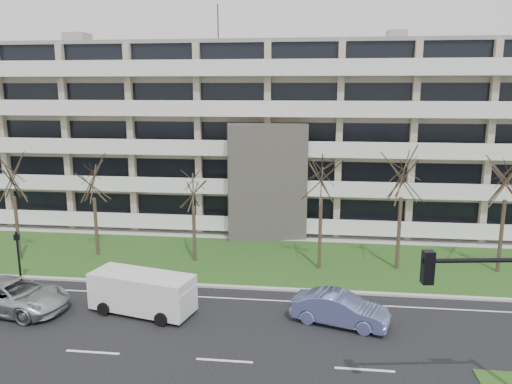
# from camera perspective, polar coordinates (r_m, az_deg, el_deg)

# --- Properties ---
(ground) EXTENTS (160.00, 160.00, 0.00)m
(ground) POSITION_cam_1_polar(r_m,az_deg,el_deg) (22.93, -3.63, -18.69)
(ground) COLOR black
(ground) RESTS_ON ground
(grass_verge) EXTENTS (90.00, 10.00, 0.06)m
(grass_verge) POSITION_cam_1_polar(r_m,az_deg,el_deg) (34.62, 0.27, -7.75)
(grass_verge) COLOR #294517
(grass_verge) RESTS_ON ground
(curb) EXTENTS (90.00, 0.35, 0.12)m
(curb) POSITION_cam_1_polar(r_m,az_deg,el_deg) (29.98, -0.84, -10.88)
(curb) COLOR #B2B2AD
(curb) RESTS_ON ground
(sidewalk) EXTENTS (90.00, 2.00, 0.08)m
(sidewalk) POSITION_cam_1_polar(r_m,az_deg,el_deg) (39.82, 1.17, -5.10)
(sidewalk) COLOR #B2B2AD
(sidewalk) RESTS_ON ground
(lane_edge_line) EXTENTS (90.00, 0.12, 0.01)m
(lane_edge_line) POSITION_cam_1_polar(r_m,az_deg,el_deg) (28.64, -1.24, -12.13)
(lane_edge_line) COLOR white
(lane_edge_line) RESTS_ON ground
(apartment_building) EXTENTS (60.50, 15.10, 18.75)m
(apartment_building) POSITION_cam_1_polar(r_m,az_deg,el_deg) (45.06, 2.06, 6.71)
(apartment_building) COLOR tan
(apartment_building) RESTS_ON ground
(silver_pickup) EXTENTS (6.54, 3.81, 1.71)m
(silver_pickup) POSITION_cam_1_polar(r_m,az_deg,el_deg) (29.91, -26.09, -10.56)
(silver_pickup) COLOR #B1B4B8
(silver_pickup) RESTS_ON ground
(blue_sedan) EXTENTS (5.10, 3.00, 1.59)m
(blue_sedan) POSITION_cam_1_polar(r_m,az_deg,el_deg) (25.94, 9.56, -13.05)
(blue_sedan) COLOR #7583CB
(blue_sedan) RESTS_ON ground
(white_van) EXTENTS (5.79, 3.25, 2.12)m
(white_van) POSITION_cam_1_polar(r_m,az_deg,el_deg) (27.24, -12.75, -10.84)
(white_van) COLOR white
(white_van) RESTS_ON ground
(pedestrian_signal) EXTENTS (0.36, 0.31, 3.25)m
(pedestrian_signal) POSITION_cam_1_polar(r_m,az_deg,el_deg) (33.27, -25.55, -6.07)
(pedestrian_signal) COLOR black
(pedestrian_signal) RESTS_ON ground
(tree_1) EXTENTS (3.97, 3.97, 7.95)m
(tree_1) POSITION_cam_1_polar(r_m,az_deg,el_deg) (37.04, -26.15, 2.14)
(tree_1) COLOR #382B21
(tree_1) RESTS_ON ground
(tree_2) EXTENTS (3.71, 3.71, 7.42)m
(tree_2) POSITION_cam_1_polar(r_m,az_deg,el_deg) (35.96, -18.18, 1.85)
(tree_2) COLOR #382B21
(tree_2) RESTS_ON ground
(tree_3) EXTENTS (3.45, 3.45, 6.90)m
(tree_3) POSITION_cam_1_polar(r_m,az_deg,el_deg) (33.29, -7.23, 0.87)
(tree_3) COLOR #382B21
(tree_3) RESTS_ON ground
(tree_4) EXTENTS (4.22, 4.22, 8.43)m
(tree_4) POSITION_cam_1_polar(r_m,az_deg,el_deg) (31.66, 7.53, 2.50)
(tree_4) COLOR #382B21
(tree_4) RESTS_ON ground
(tree_5) EXTENTS (4.31, 4.31, 8.61)m
(tree_5) POSITION_cam_1_polar(r_m,az_deg,el_deg) (32.59, 16.43, 2.64)
(tree_5) COLOR #382B21
(tree_5) RESTS_ON ground
(tree_6) EXTENTS (4.26, 4.26, 8.53)m
(tree_6) POSITION_cam_1_polar(r_m,az_deg,el_deg) (34.48, 26.85, 2.21)
(tree_6) COLOR #382B21
(tree_6) RESTS_ON ground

